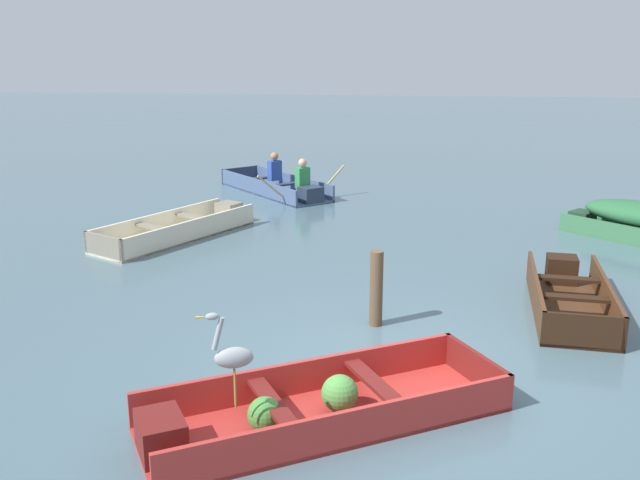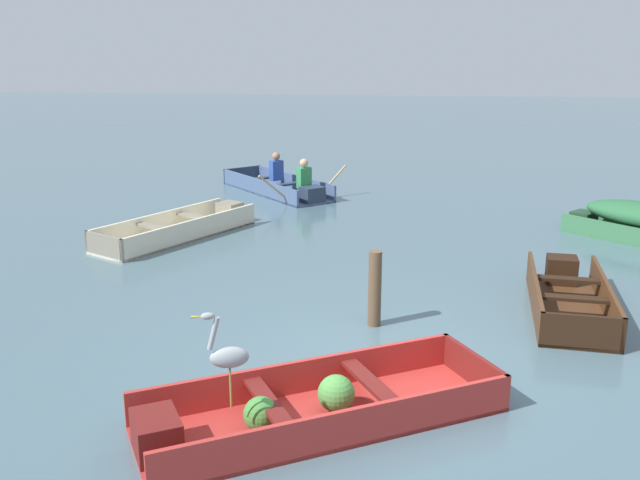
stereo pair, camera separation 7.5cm
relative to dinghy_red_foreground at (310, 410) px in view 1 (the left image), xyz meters
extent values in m
plane|color=#47606B|center=(0.67, 1.14, -0.14)|extent=(80.00, 80.00, 0.00)
cube|color=#AD2D28|center=(0.13, 0.07, -0.12)|extent=(3.39, 2.61, 0.04)
cube|color=#AD2D28|center=(0.39, -0.37, 0.05)|extent=(2.87, 1.73, 0.36)
cube|color=#AD2D28|center=(-0.13, 0.51, 0.05)|extent=(2.87, 1.73, 0.36)
cube|color=maroon|center=(1.53, 0.90, 0.05)|extent=(0.59, 0.95, 0.36)
cube|color=maroon|center=(-1.14, -0.68, 0.06)|extent=(0.56, 0.60, 0.33)
cube|color=maroon|center=(-0.30, -0.18, 0.14)|extent=(0.63, 0.92, 0.04)
cube|color=maroon|center=(0.56, 0.32, 0.14)|extent=(0.63, 0.92, 0.04)
sphere|color=#428438|center=(-0.36, -0.23, 0.06)|extent=(0.31, 0.31, 0.31)
sphere|color=#4C9342|center=(0.25, 0.20, 0.08)|extent=(0.34, 0.34, 0.34)
cube|color=#4C2D19|center=(2.89, 3.15, -0.12)|extent=(1.12, 2.52, 0.04)
cube|color=#4C2D19|center=(2.46, 3.19, 0.07)|extent=(0.27, 2.45, 0.41)
cube|color=#4C2D19|center=(3.31, 3.11, 0.07)|extent=(0.27, 2.45, 0.41)
cube|color=black|center=(2.78, 1.95, 0.07)|extent=(0.91, 0.13, 0.41)
cube|color=black|center=(2.98, 4.19, 0.09)|extent=(0.44, 0.39, 0.37)
cube|color=black|center=(2.92, 3.52, 0.17)|extent=(0.82, 0.23, 0.04)
cube|color=black|center=(2.85, 2.78, 0.17)|extent=(0.82, 0.23, 0.04)
cube|color=beige|center=(-3.19, 5.94, -0.12)|extent=(2.26, 3.16, 0.04)
cube|color=beige|center=(-3.57, 6.14, 0.05)|extent=(1.51, 2.75, 0.38)
cube|color=beige|center=(-2.82, 5.74, 0.05)|extent=(1.51, 2.75, 0.38)
cube|color=gray|center=(-3.91, 4.60, 0.05)|extent=(0.82, 0.47, 0.38)
cube|color=gray|center=(-2.54, 7.14, 0.07)|extent=(0.53, 0.51, 0.34)
cube|color=gray|center=(-2.97, 6.35, 0.15)|extent=(0.78, 0.52, 0.04)
cube|color=gray|center=(-3.41, 5.53, 0.15)|extent=(0.78, 0.52, 0.04)
cube|color=#387047|center=(4.57, 6.40, 0.03)|extent=(2.03, 1.81, 0.32)
cube|color=#1E3D27|center=(3.99, 7.49, 0.04)|extent=(0.54, 0.54, 0.29)
cube|color=#1E3D27|center=(4.55, 6.99, 0.11)|extent=(0.65, 0.71, 0.04)
cube|color=#475B7F|center=(-2.18, 9.96, -0.12)|extent=(2.90, 3.02, 0.04)
cube|color=#475B7F|center=(-1.83, 10.29, 0.05)|extent=(2.20, 2.38, 0.36)
cube|color=#475B7F|center=(-2.53, 9.64, 0.05)|extent=(2.20, 2.38, 0.36)
cube|color=#273246|center=(-3.25, 11.11, 0.05)|extent=(0.77, 0.72, 0.36)
cube|color=#273246|center=(-1.22, 8.92, 0.06)|extent=(0.58, 0.57, 0.33)
cube|color=#273246|center=(-1.86, 9.61, 0.14)|extent=(0.77, 0.73, 0.04)
cube|color=#273246|center=(-2.51, 10.31, 0.14)|extent=(0.77, 0.73, 0.04)
cube|color=#2D4CA5|center=(-2.18, 9.96, 0.38)|extent=(0.33, 0.32, 0.44)
sphere|color=#9E7051|center=(-2.18, 9.96, 0.70)|extent=(0.18, 0.18, 0.18)
cube|color=#338C4C|center=(-1.43, 9.14, 0.38)|extent=(0.33, 0.32, 0.44)
sphere|color=tan|center=(-1.43, 9.14, 0.70)|extent=(0.18, 0.18, 0.18)
cylinder|color=tan|center=(-0.84, 9.69, 0.28)|extent=(0.50, 0.47, 0.55)
cylinder|color=tan|center=(-2.01, 8.60, 0.28)|extent=(0.50, 0.47, 0.55)
cylinder|color=olive|center=(-0.55, -0.49, 0.42)|extent=(0.02, 0.02, 0.35)
cylinder|color=olive|center=(-0.57, -0.43, 0.42)|extent=(0.02, 0.02, 0.35)
ellipsoid|color=#93999E|center=(-0.56, -0.46, 0.69)|extent=(0.35, 0.23, 0.18)
cylinder|color=#93999E|center=(-0.67, -0.50, 0.91)|extent=(0.12, 0.08, 0.28)
ellipsoid|color=#93999E|center=(-0.71, -0.51, 1.06)|extent=(0.12, 0.09, 0.06)
cone|color=gold|center=(-0.79, -0.53, 1.06)|extent=(0.10, 0.05, 0.02)
cylinder|color=brown|center=(0.47, 2.39, 0.33)|extent=(0.16, 0.16, 0.93)
camera|label=1|loc=(0.79, -5.65, 3.16)|focal=40.00mm
camera|label=2|loc=(0.87, -5.64, 3.16)|focal=40.00mm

